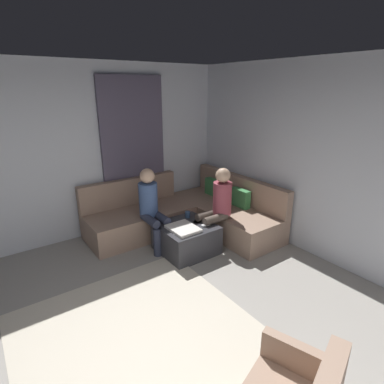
# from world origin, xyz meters

# --- Properties ---
(ground_plane) EXTENTS (6.00, 6.00, 0.10)m
(ground_plane) POSITION_xyz_m (0.00, 0.00, -0.05)
(ground_plane) COLOR gray
(wall_back) EXTENTS (6.00, 0.12, 2.70)m
(wall_back) POSITION_xyz_m (0.00, 2.94, 1.35)
(wall_back) COLOR silver
(wall_back) RESTS_ON ground_plane
(wall_left) EXTENTS (0.12, 6.00, 2.70)m
(wall_left) POSITION_xyz_m (-2.94, 0.00, 1.35)
(wall_left) COLOR silver
(wall_left) RESTS_ON ground_plane
(curtain_panel) EXTENTS (0.06, 1.10, 2.50)m
(curtain_panel) POSITION_xyz_m (-2.84, 1.30, 1.25)
(curtain_panel) COLOR #595166
(curtain_panel) RESTS_ON ground_plane
(area_rug) EXTENTS (2.60, 2.20, 0.01)m
(area_rug) POSITION_xyz_m (-0.20, 0.10, 0.01)
(area_rug) COLOR beige
(area_rug) RESTS_ON ground_plane
(sectional_couch) EXTENTS (2.10, 2.55, 0.87)m
(sectional_couch) POSITION_xyz_m (-2.08, 1.88, 0.28)
(sectional_couch) COLOR #9E7F6B
(sectional_couch) RESTS_ON ground_plane
(ottoman) EXTENTS (0.76, 0.76, 0.42)m
(ottoman) POSITION_xyz_m (-1.49, 1.43, 0.21)
(ottoman) COLOR #333338
(ottoman) RESTS_ON ground_plane
(folded_blanket) EXTENTS (0.44, 0.36, 0.04)m
(folded_blanket) POSITION_xyz_m (-1.39, 1.31, 0.44)
(folded_blanket) COLOR white
(folded_blanket) RESTS_ON ottoman
(coffee_mug) EXTENTS (0.08, 0.08, 0.10)m
(coffee_mug) POSITION_xyz_m (-1.71, 1.61, 0.47)
(coffee_mug) COLOR #334C72
(coffee_mug) RESTS_ON ottoman
(game_remote) EXTENTS (0.05, 0.15, 0.02)m
(game_remote) POSITION_xyz_m (-1.31, 1.65, 0.43)
(game_remote) COLOR white
(game_remote) RESTS_ON ottoman
(person_on_couch_back) EXTENTS (0.30, 0.60, 1.20)m
(person_on_couch_back) POSITION_xyz_m (-1.41, 1.93, 0.66)
(person_on_couch_back) COLOR brown
(person_on_couch_back) RESTS_ON ground_plane
(person_on_couch_side) EXTENTS (0.60, 0.30, 1.20)m
(person_on_couch_side) POSITION_xyz_m (-1.93, 1.11, 0.66)
(person_on_couch_side) COLOR #2D3347
(person_on_couch_side) RESTS_ON ground_plane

